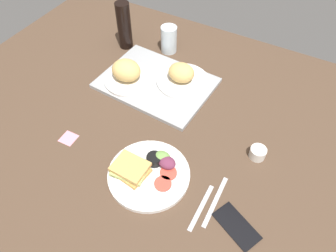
{
  "coord_description": "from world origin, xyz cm",
  "views": [
    {
      "loc": [
        38.45,
        -62.66,
        92.12
      ],
      "look_at": [
        2.0,
        3.0,
        4.0
      ],
      "focal_mm": 34.47,
      "sensor_mm": 36.0,
      "label": 1
    }
  ],
  "objects_px": {
    "espresso_cup": "(258,153)",
    "fork": "(201,207)",
    "plate_with_salad": "(148,171)",
    "soda_bottle": "(124,26)",
    "knife": "(215,201)",
    "bread_plate_far": "(182,77)",
    "serving_tray": "(156,83)",
    "bread_plate_near": "(127,74)",
    "sticky_note": "(69,138)",
    "cell_phone": "(237,226)",
    "drinking_glass": "(169,39)"
  },
  "relations": [
    {
      "from": "drinking_glass",
      "to": "bread_plate_near",
      "type": "bearing_deg",
      "value": -97.56
    },
    {
      "from": "bread_plate_far",
      "to": "serving_tray",
      "type": "bearing_deg",
      "value": -152.98
    },
    {
      "from": "soda_bottle",
      "to": "knife",
      "type": "height_order",
      "value": "soda_bottle"
    },
    {
      "from": "soda_bottle",
      "to": "plate_with_salad",
      "type": "bearing_deg",
      "value": -50.54
    },
    {
      "from": "drinking_glass",
      "to": "soda_bottle",
      "type": "distance_m",
      "value": 0.21
    },
    {
      "from": "fork",
      "to": "cell_phone",
      "type": "bearing_deg",
      "value": -92.49
    },
    {
      "from": "bread_plate_far",
      "to": "sticky_note",
      "type": "height_order",
      "value": "bread_plate_far"
    },
    {
      "from": "plate_with_salad",
      "to": "soda_bottle",
      "type": "height_order",
      "value": "soda_bottle"
    },
    {
      "from": "soda_bottle",
      "to": "espresso_cup",
      "type": "distance_m",
      "value": 0.82
    },
    {
      "from": "serving_tray",
      "to": "cell_phone",
      "type": "height_order",
      "value": "serving_tray"
    },
    {
      "from": "sticky_note",
      "to": "cell_phone",
      "type": "bearing_deg",
      "value": -1.44
    },
    {
      "from": "serving_tray",
      "to": "drinking_glass",
      "type": "bearing_deg",
      "value": 106.29
    },
    {
      "from": "soda_bottle",
      "to": "cell_phone",
      "type": "height_order",
      "value": "soda_bottle"
    },
    {
      "from": "serving_tray",
      "to": "soda_bottle",
      "type": "height_order",
      "value": "soda_bottle"
    },
    {
      "from": "bread_plate_near",
      "to": "fork",
      "type": "bearing_deg",
      "value": -35.63
    },
    {
      "from": "serving_tray",
      "to": "cell_phone",
      "type": "distance_m",
      "value": 0.67
    },
    {
      "from": "bread_plate_far",
      "to": "fork",
      "type": "xyz_separation_m",
      "value": [
        0.31,
        -0.47,
        -0.04
      ]
    },
    {
      "from": "plate_with_salad",
      "to": "bread_plate_near",
      "type": "bearing_deg",
      "value": 131.66
    },
    {
      "from": "serving_tray",
      "to": "drinking_glass",
      "type": "xyz_separation_m",
      "value": [
        -0.07,
        0.23,
        0.05
      ]
    },
    {
      "from": "drinking_glass",
      "to": "fork",
      "type": "height_order",
      "value": "drinking_glass"
    },
    {
      "from": "serving_tray",
      "to": "cell_phone",
      "type": "xyz_separation_m",
      "value": [
        0.52,
        -0.42,
        -0.0
      ]
    },
    {
      "from": "plate_with_salad",
      "to": "bread_plate_far",
      "type": "bearing_deg",
      "value": 103.12
    },
    {
      "from": "knife",
      "to": "cell_phone",
      "type": "bearing_deg",
      "value": -118.18
    },
    {
      "from": "plate_with_salad",
      "to": "sticky_note",
      "type": "distance_m",
      "value": 0.33
    },
    {
      "from": "knife",
      "to": "bread_plate_far",
      "type": "bearing_deg",
      "value": 36.66
    },
    {
      "from": "serving_tray",
      "to": "espresso_cup",
      "type": "relative_size",
      "value": 8.04
    },
    {
      "from": "serving_tray",
      "to": "drinking_glass",
      "type": "distance_m",
      "value": 0.25
    },
    {
      "from": "bread_plate_far",
      "to": "fork",
      "type": "bearing_deg",
      "value": -56.44
    },
    {
      "from": "cell_phone",
      "to": "serving_tray",
      "type": "bearing_deg",
      "value": 166.13
    },
    {
      "from": "bread_plate_near",
      "to": "soda_bottle",
      "type": "height_order",
      "value": "soda_bottle"
    },
    {
      "from": "knife",
      "to": "sticky_note",
      "type": "xyz_separation_m",
      "value": [
        -0.57,
        -0.03,
        -0.0
      ]
    },
    {
      "from": "serving_tray",
      "to": "plate_with_salad",
      "type": "height_order",
      "value": "plate_with_salad"
    },
    {
      "from": "serving_tray",
      "to": "bread_plate_near",
      "type": "xyz_separation_m",
      "value": [
        -0.11,
        -0.05,
        0.05
      ]
    },
    {
      "from": "fork",
      "to": "cell_phone",
      "type": "xyz_separation_m",
      "value": [
        0.12,
        -0.0,
        0.0
      ]
    },
    {
      "from": "espresso_cup",
      "to": "sticky_note",
      "type": "xyz_separation_m",
      "value": [
        -0.62,
        -0.26,
        -0.02
      ]
    },
    {
      "from": "drinking_glass",
      "to": "espresso_cup",
      "type": "height_order",
      "value": "drinking_glass"
    },
    {
      "from": "bread_plate_far",
      "to": "soda_bottle",
      "type": "distance_m",
      "value": 0.38
    },
    {
      "from": "plate_with_salad",
      "to": "fork",
      "type": "distance_m",
      "value": 0.21
    },
    {
      "from": "espresso_cup",
      "to": "fork",
      "type": "height_order",
      "value": "espresso_cup"
    },
    {
      "from": "bread_plate_far",
      "to": "plate_with_salad",
      "type": "xyz_separation_m",
      "value": [
        0.1,
        -0.44,
        -0.03
      ]
    },
    {
      "from": "cell_phone",
      "to": "sticky_note",
      "type": "distance_m",
      "value": 0.66
    },
    {
      "from": "bread_plate_far",
      "to": "sticky_note",
      "type": "xyz_separation_m",
      "value": [
        -0.23,
        -0.45,
        -0.05
      ]
    },
    {
      "from": "bread_plate_near",
      "to": "knife",
      "type": "height_order",
      "value": "bread_plate_near"
    },
    {
      "from": "serving_tray",
      "to": "bread_plate_far",
      "type": "height_order",
      "value": "bread_plate_far"
    },
    {
      "from": "plate_with_salad",
      "to": "cell_phone",
      "type": "height_order",
      "value": "plate_with_salad"
    },
    {
      "from": "plate_with_salad",
      "to": "drinking_glass",
      "type": "distance_m",
      "value": 0.68
    },
    {
      "from": "drinking_glass",
      "to": "knife",
      "type": "distance_m",
      "value": 0.79
    },
    {
      "from": "espresso_cup",
      "to": "drinking_glass",
      "type": "bearing_deg",
      "value": 145.76
    },
    {
      "from": "bread_plate_near",
      "to": "espresso_cup",
      "type": "xyz_separation_m",
      "value": [
        0.6,
        -0.1,
        -0.03
      ]
    },
    {
      "from": "soda_bottle",
      "to": "knife",
      "type": "relative_size",
      "value": 1.15
    }
  ]
}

